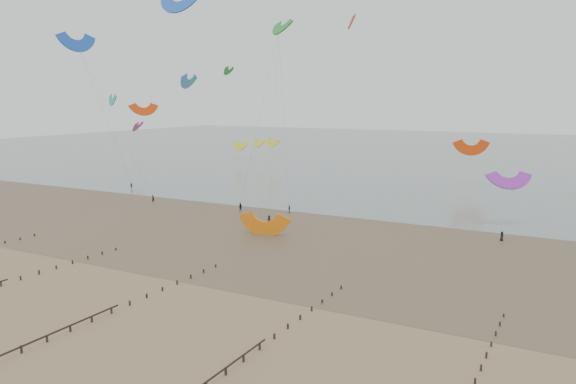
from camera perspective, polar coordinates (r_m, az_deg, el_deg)
The scene contains 6 objects.
ground at distance 69.31m, azimuth -15.97°, elevation -9.48°, with size 500.00×500.00×0.00m, color brown.
sea_and_shore at distance 97.87m, azimuth -3.54°, elevation -3.61°, with size 500.00×665.00×0.03m.
kitesurfer_lead at distance 124.74m, azimuth -13.55°, elevation -0.66°, with size 0.59×0.39×1.63m, color black.
kitesurfers at distance 100.54m, azimuth 17.45°, elevation -3.22°, with size 133.05×24.69×1.76m.
grounded_kite at distance 92.60m, azimuth -2.43°, elevation -4.36°, with size 7.50×3.93×5.71m, color orange, non-canonical shape.
kites_airborne at distance 149.34m, azimuth 5.88°, elevation 9.06°, with size 228.97×102.67×46.58m.
Camera 1 is at (46.52, -46.44, 21.97)m, focal length 35.00 mm.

